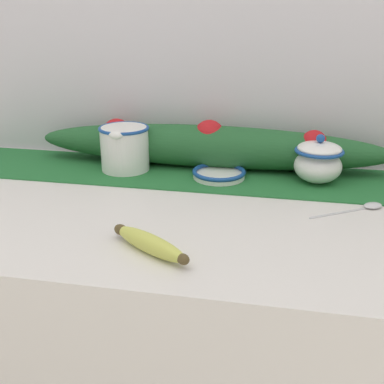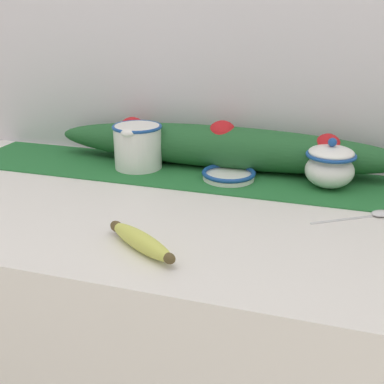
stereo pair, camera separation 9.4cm
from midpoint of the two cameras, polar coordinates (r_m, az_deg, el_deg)
The scene contains 9 objects.
countertop at distance 1.25m, azimuth 2.17°, elevation -21.27°, with size 1.43×0.65×0.91m, color silver.
back_wall at distance 1.26m, azimuth 7.00°, elevation 16.65°, with size 2.23×0.04×2.40m, color silver.
table_runner at distance 1.18m, azimuth 5.02°, elevation 1.91°, with size 1.32×0.24×0.00m, color #236B33.
cream_pitcher at distance 1.22m, azimuth -4.24°, elevation 5.56°, with size 0.13×0.15×0.11m.
sugar_bowl at distance 1.14m, azimuth 18.33°, elevation 2.96°, with size 0.11×0.11×0.11m.
small_dish at distance 1.15m, azimuth 6.70°, elevation 2.01°, with size 0.13×0.13×0.02m.
banana at distance 0.82m, azimuth -2.86°, elevation -5.90°, with size 0.16×0.12×0.03m.
spoon at distance 1.04m, azimuth 23.45°, elevation -2.49°, with size 0.16×0.11×0.01m.
poinsettia_garland at distance 1.22m, azimuth 5.61°, elevation 5.41°, with size 0.90×0.12×0.12m.
Camera 2 is at (0.28, -0.88, 1.30)m, focal length 45.00 mm.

